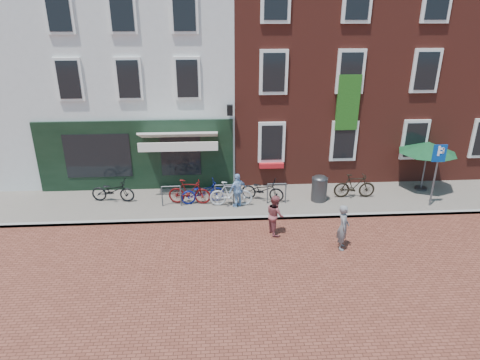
{
  "coord_description": "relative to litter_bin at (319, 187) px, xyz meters",
  "views": [
    {
      "loc": [
        -1.84,
        -13.44,
        7.11
      ],
      "look_at": [
        -0.93,
        0.85,
        1.24
      ],
      "focal_mm": 31.62,
      "sensor_mm": 36.0,
      "label": 1
    }
  ],
  "objects": [
    {
      "name": "ground",
      "position": [
        -2.19,
        -1.34,
        -0.67
      ],
      "size": [
        80.0,
        80.0,
        0.0
      ],
      "primitive_type": "plane",
      "color": "brown"
    },
    {
      "name": "bicycle_5",
      "position": [
        1.45,
        0.19,
        -0.08
      ],
      "size": [
        1.65,
        0.52,
        0.98
      ],
      "primitive_type": "imported",
      "rotation": [
        0.0,
        0.0,
        1.53
      ],
      "color": "black",
      "rests_on": "sidewalk"
    },
    {
      "name": "parasol",
      "position": [
        4.51,
        0.81,
        1.34
      ],
      "size": [
        2.29,
        2.29,
        2.15
      ],
      "color": "#4C4C4F",
      "rests_on": "sidewalk"
    },
    {
      "name": "bicycle_0",
      "position": [
        -7.99,
        0.43,
        -0.13
      ],
      "size": [
        1.74,
        0.8,
        0.88
      ],
      "primitive_type": "imported",
      "rotation": [
        0.0,
        0.0,
        1.44
      ],
      "color": "black",
      "rests_on": "sidewalk"
    },
    {
      "name": "cafe_person",
      "position": [
        -3.19,
        -0.34,
        0.09
      ],
      "size": [
        0.83,
        0.68,
        1.32
      ],
      "primitive_type": "imported",
      "rotation": [
        0.0,
        0.0,
        3.69
      ],
      "color": "#8EB4E2",
      "rests_on": "sidewalk"
    },
    {
      "name": "woman",
      "position": [
        -0.07,
        -3.38,
        0.08
      ],
      "size": [
        0.49,
        0.62,
        1.5
      ],
      "primitive_type": "imported",
      "rotation": [
        0.0,
        0.0,
        1.3
      ],
      "color": "slate",
      "rests_on": "ground"
    },
    {
      "name": "sidewalk",
      "position": [
        -1.19,
        0.16,
        -0.62
      ],
      "size": [
        24.0,
        3.0,
        0.1
      ],
      "primitive_type": "cube",
      "color": "slate",
      "rests_on": "ground"
    },
    {
      "name": "bicycle_4",
      "position": [
        -2.19,
        0.16,
        -0.13
      ],
      "size": [
        1.78,
        1.1,
        0.88
      ],
      "primitive_type": "imported",
      "rotation": [
        0.0,
        0.0,
        1.24
      ],
      "color": "black",
      "rests_on": "sidewalk"
    },
    {
      "name": "boy",
      "position": [
        -2.05,
        -2.29,
        0.02
      ],
      "size": [
        0.68,
        0.79,
        1.39
      ],
      "primitive_type": "imported",
      "rotation": [
        0.0,
        0.0,
        1.83
      ],
      "color": "#924449",
      "rests_on": "ground"
    },
    {
      "name": "building_stucco",
      "position": [
        -7.19,
        5.66,
        3.83
      ],
      "size": [
        8.0,
        8.0,
        9.0
      ],
      "primitive_type": "cube",
      "color": "silver",
      "rests_on": "ground"
    },
    {
      "name": "parking_sign",
      "position": [
        4.13,
        -0.73,
        1.08
      ],
      "size": [
        0.5,
        0.08,
        2.43
      ],
      "color": "#4C4C4F",
      "rests_on": "sidewalk"
    },
    {
      "name": "litter_bin",
      "position": [
        0.0,
        0.0,
        0.0
      ],
      "size": [
        0.6,
        0.6,
        1.11
      ],
      "color": "#3A3A3C",
      "rests_on": "sidewalk"
    },
    {
      "name": "bicycle_2",
      "position": [
        -4.52,
        0.09,
        -0.13
      ],
      "size": [
        1.77,
        0.94,
        0.88
      ],
      "primitive_type": "imported",
      "rotation": [
        0.0,
        0.0,
        1.79
      ],
      "color": "#0A1260",
      "rests_on": "sidewalk"
    },
    {
      "name": "bicycle_3",
      "position": [
        -3.44,
        -0.25,
        -0.08
      ],
      "size": [
        1.65,
        0.55,
        0.98
      ],
      "primitive_type": "imported",
      "rotation": [
        0.0,
        0.0,
        1.52
      ],
      "color": "#BBBBBE",
      "rests_on": "sidewalk"
    },
    {
      "name": "building_brick_mid",
      "position": [
        -0.19,
        5.66,
        4.33
      ],
      "size": [
        6.0,
        8.0,
        10.0
      ],
      "primitive_type": "cube",
      "color": "maroon",
      "rests_on": "ground"
    },
    {
      "name": "bicycle_1",
      "position": [
        -5.02,
        0.03,
        -0.08
      ],
      "size": [
        1.68,
        0.68,
        0.98
      ],
      "primitive_type": "imported",
      "rotation": [
        0.0,
        0.0,
        1.43
      ],
      "color": "#5A0C0C",
      "rests_on": "sidewalk"
    },
    {
      "name": "building_brick_right",
      "position": [
        5.81,
        5.66,
        4.33
      ],
      "size": [
        6.0,
        8.0,
        10.0
      ],
      "primitive_type": "cube",
      "color": "maroon",
      "rests_on": "ground"
    }
  ]
}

